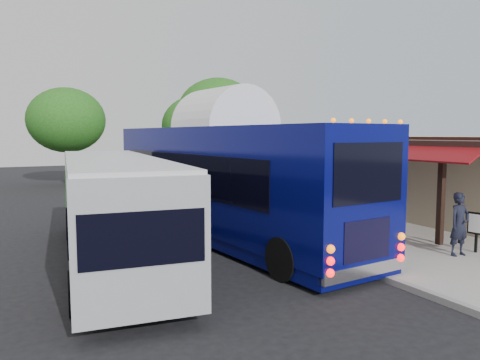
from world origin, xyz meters
TOP-DOWN VIEW (x-y plane):
  - ground at (0.00, 0.00)m, footprint 90.00×90.00m
  - sidewalk at (5.00, 4.00)m, footprint 10.00×40.00m
  - curb at (0.05, 4.00)m, footprint 0.20×40.00m
  - station_shelter at (8.38, 4.00)m, footprint 8.15×20.00m
  - coach_bus at (-1.45, 0.78)m, footprint 4.05×13.41m
  - city_bus at (-5.64, -0.49)m, footprint 3.73×11.52m
  - ped_a at (3.39, -5.00)m, footprint 0.70×0.47m
  - ped_b at (0.60, 4.53)m, footprint 0.78×0.61m
  - ped_c at (3.17, 9.30)m, footprint 1.12×0.70m
  - ped_d at (3.40, 9.42)m, footprint 1.23×0.77m
  - sign_board at (4.16, -5.00)m, footprint 0.16×0.55m
  - tree_left at (3.91, 16.51)m, footprint 4.99×4.99m
  - tree_mid at (6.56, 18.88)m, footprint 6.23×6.23m
  - tree_right at (7.88, 20.25)m, footprint 4.57×4.57m
  - tree_far at (-4.08, 22.01)m, footprint 5.51×5.51m

SIDE VIEW (x-z plane):
  - ground at x=0.00m, z-range 0.00..0.00m
  - sidewalk at x=5.00m, z-range 0.00..0.15m
  - curb at x=0.05m, z-range -0.01..0.15m
  - ped_b at x=0.60m, z-range 0.15..1.75m
  - sign_board at x=4.16m, z-range 0.36..1.58m
  - ped_c at x=3.17m, z-range 0.15..1.93m
  - ped_d at x=3.40m, z-range 0.15..1.98m
  - ped_a at x=3.39m, z-range 0.15..2.01m
  - city_bus at x=-5.64m, z-range 0.16..3.20m
  - station_shelter at x=8.38m, z-range 0.05..3.65m
  - coach_bus at x=-1.45m, z-range 0.16..4.38m
  - tree_right at x=7.88m, z-range 0.97..6.83m
  - tree_left at x=3.91m, z-range 1.06..7.45m
  - tree_far at x=-4.08m, z-range 1.18..8.24m
  - tree_mid at x=6.56m, z-range 1.33..9.31m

